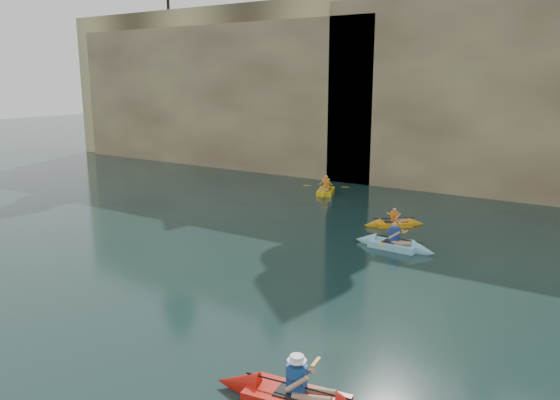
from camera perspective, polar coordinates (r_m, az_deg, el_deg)
The scene contains 10 objects.
ground at distance 13.08m, azimuth -1.99°, elevation -17.08°, with size 160.00×160.00×0.00m, color black.
cliff at distance 39.79m, azimuth 24.32°, elevation 10.84°, with size 70.00×16.00×12.00m, color tan.
cliff_slab_west at distance 41.51m, azimuth -6.58°, elevation 10.89°, with size 26.00×2.40×10.56m, color tan.
cliff_slab_center at distance 32.18m, azimuth 25.59°, elevation 10.03°, with size 24.00×2.40×11.40m, color tan.
sea_cave_west at distance 39.98m, azimuth -4.85°, elevation 6.15°, with size 4.50×1.00×4.00m, color black.
sea_cave_center at distance 33.30m, azimuth 14.50°, elevation 3.80°, with size 3.50×1.00×3.20m, color black.
main_kayaker at distance 11.68m, azimuth 1.74°, elevation -20.01°, with size 3.80×2.49×1.39m.
kayaker_orange at distance 24.92m, azimuth 11.82°, elevation -2.42°, with size 2.53×2.23×1.04m.
kayaker_ltblue_near at distance 21.69m, azimuth 11.80°, elevation -4.59°, with size 3.34×2.56×1.31m.
kayaker_yellow at distance 31.33m, azimuth 4.80°, elevation 0.96°, with size 2.48×3.35×1.35m.
Camera 1 is at (6.62, -9.23, 6.48)m, focal length 35.00 mm.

